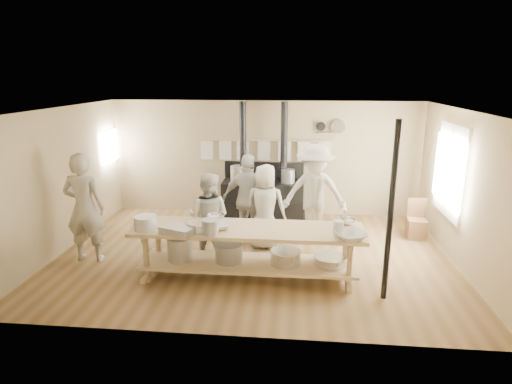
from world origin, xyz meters
The scene contains 24 objects.
ground centered at (0.00, 0.00, 0.00)m, with size 7.00×7.00×0.00m, color brown.
room_shell centered at (0.00, 0.00, 1.62)m, with size 7.00×7.00×7.00m.
window_right centered at (3.47, 0.60, 1.50)m, with size 0.09×1.50×1.65m.
left_opening centered at (-3.45, 2.00, 1.60)m, with size 0.00×0.90×0.90m.
stove centered at (-0.01, 2.12, 0.52)m, with size 1.90×0.75×2.60m.
towel_rail centered at (0.00, 2.40, 1.56)m, with size 3.00×0.04×0.47m.
back_wall_shelf centered at (1.46, 2.43, 2.00)m, with size 0.63×0.14×0.32m.
prep_table centered at (-0.01, -0.90, 0.52)m, with size 3.60×0.90×0.85m.
support_post centered at (2.05, -1.35, 1.30)m, with size 0.08×0.08×2.60m, color black.
cook_far_left centered at (-2.85, -0.48, 0.96)m, with size 0.70×0.46×1.92m, color beige.
cook_left centered at (-0.76, -0.24, 0.78)m, with size 0.76×0.59×1.57m, color beige.
cook_center centered at (0.18, 0.38, 0.80)m, with size 0.78×0.51×1.60m, color beige.
cook_right centered at (-0.15, 0.58, 0.87)m, with size 1.02×0.42×1.74m, color beige.
cook_by_window centered at (1.09, 0.80, 0.96)m, with size 1.24×0.71×1.91m, color beige.
chair centered at (3.15, 1.18, 0.23)m, with size 0.38×0.38×0.77m.
bowl_white_a centered at (-0.43, -0.97, 0.89)m, with size 0.36×0.36×0.09m, color silver.
bowl_steel_a centered at (-0.57, -0.57, 0.90)m, with size 0.29×0.29×0.09m, color silver.
bowl_white_b centered at (1.55, -1.23, 0.90)m, with size 0.44×0.44×0.11m, color silver.
bowl_steel_b centered at (1.55, -0.57, 0.90)m, with size 0.29×0.29×0.09m, color silver.
roasting_pan centered at (-1.01, -1.23, 0.91)m, with size 0.50×0.33×0.11m, color #B2B2B7.
mixing_bowl_large centered at (-0.72, -1.07, 0.92)m, with size 0.43×0.43×0.14m, color silver.
bucket_galv centered at (-0.52, -1.23, 0.97)m, with size 0.25×0.25×0.23m, color gray.
deep_bowl_enamel centered at (-1.55, -1.12, 0.96)m, with size 0.34×0.34×0.22m, color silver.
pitcher centered at (1.37, -1.12, 0.97)m, with size 0.15×0.15×0.24m, color silver.
Camera 1 is at (0.73, -7.13, 3.16)m, focal length 30.00 mm.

